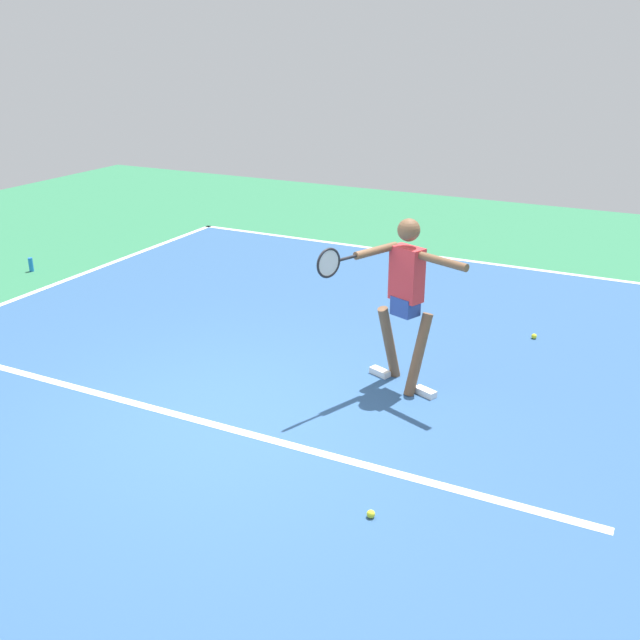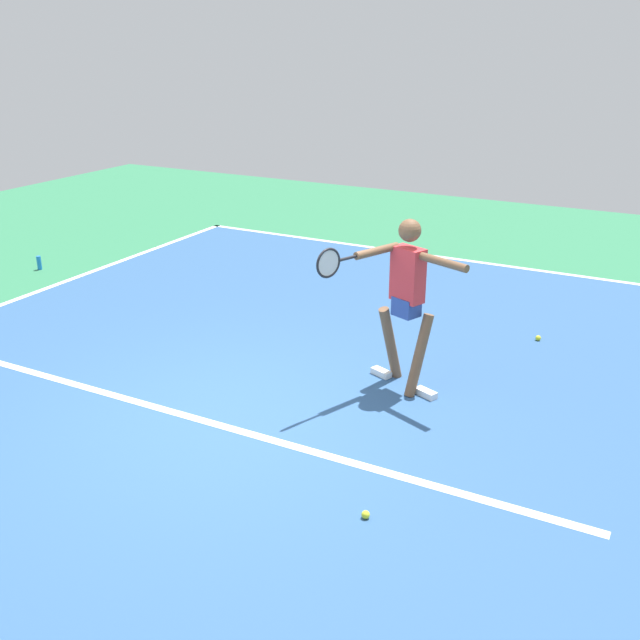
{
  "view_description": "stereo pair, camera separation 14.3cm",
  "coord_description": "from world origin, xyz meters",
  "px_view_note": "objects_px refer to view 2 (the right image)",
  "views": [
    {
      "loc": [
        -3.6,
        5.2,
        3.49
      ],
      "look_at": [
        -0.61,
        -0.75,
        0.9
      ],
      "focal_mm": 41.06,
      "sensor_mm": 36.0,
      "label": 1
    },
    {
      "loc": [
        -3.73,
        5.14,
        3.49
      ],
      "look_at": [
        -0.61,
        -0.75,
        0.9
      ],
      "focal_mm": 41.06,
      "sensor_mm": 36.0,
      "label": 2
    }
  ],
  "objects_px": {
    "water_bottle": "(39,263)",
    "tennis_player": "(405,293)",
    "tennis_ball_centre_court": "(366,515)",
    "tennis_ball_far_corner": "(538,338)"
  },
  "relations": [
    {
      "from": "tennis_ball_far_corner",
      "to": "tennis_ball_centre_court",
      "type": "bearing_deg",
      "value": 84.69
    },
    {
      "from": "tennis_ball_far_corner",
      "to": "water_bottle",
      "type": "height_order",
      "value": "water_bottle"
    },
    {
      "from": "tennis_ball_far_corner",
      "to": "water_bottle",
      "type": "relative_size",
      "value": 0.3
    },
    {
      "from": "tennis_ball_centre_court",
      "to": "water_bottle",
      "type": "relative_size",
      "value": 0.3
    },
    {
      "from": "water_bottle",
      "to": "tennis_player",
      "type": "bearing_deg",
      "value": 169.84
    },
    {
      "from": "tennis_ball_centre_court",
      "to": "tennis_ball_far_corner",
      "type": "relative_size",
      "value": 1.0
    },
    {
      "from": "tennis_player",
      "to": "water_bottle",
      "type": "height_order",
      "value": "tennis_player"
    },
    {
      "from": "tennis_player",
      "to": "tennis_ball_far_corner",
      "type": "height_order",
      "value": "tennis_player"
    },
    {
      "from": "tennis_ball_centre_court",
      "to": "tennis_ball_far_corner",
      "type": "bearing_deg",
      "value": -95.31
    },
    {
      "from": "tennis_ball_far_corner",
      "to": "tennis_player",
      "type": "bearing_deg",
      "value": 62.89
    }
  ]
}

